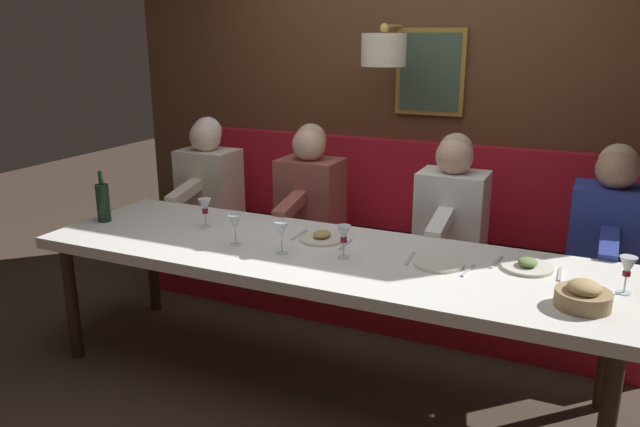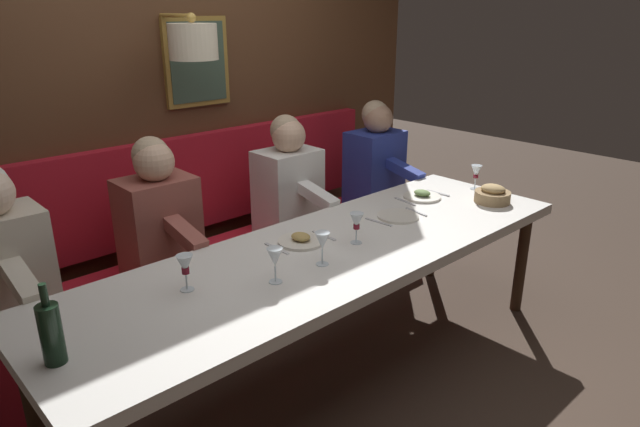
# 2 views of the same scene
# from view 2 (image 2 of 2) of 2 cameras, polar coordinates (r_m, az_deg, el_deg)

# --- Properties ---
(ground_plane) EXTENTS (12.00, 12.00, 0.00)m
(ground_plane) POSITION_cam_2_polar(r_m,az_deg,el_deg) (3.22, 0.91, -15.71)
(ground_plane) COLOR #423328
(dining_table) EXTENTS (0.90, 2.96, 0.74)m
(dining_table) POSITION_cam_2_polar(r_m,az_deg,el_deg) (2.87, 0.99, -4.63)
(dining_table) COLOR silver
(dining_table) RESTS_ON ground_plane
(banquette_bench) EXTENTS (0.52, 3.16, 0.45)m
(banquette_bench) POSITION_cam_2_polar(r_m,az_deg,el_deg) (3.70, -8.72, -6.75)
(banquette_bench) COLOR red
(banquette_bench) RESTS_ON ground_plane
(back_wall_panel) EXTENTS (0.59, 4.36, 2.90)m
(back_wall_panel) POSITION_cam_2_polar(r_m,az_deg,el_deg) (3.83, -14.62, 11.70)
(back_wall_panel) COLOR #51331E
(back_wall_panel) RESTS_ON ground_plane
(diner_nearest) EXTENTS (0.60, 0.40, 0.79)m
(diner_nearest) POSITION_cam_2_polar(r_m,az_deg,el_deg) (4.31, 5.65, 5.73)
(diner_nearest) COLOR #283893
(diner_nearest) RESTS_ON banquette_bench
(diner_near) EXTENTS (0.60, 0.40, 0.79)m
(diner_near) POSITION_cam_2_polar(r_m,az_deg,el_deg) (3.73, -3.22, 3.49)
(diner_near) COLOR white
(diner_near) RESTS_ON banquette_bench
(diner_middle) EXTENTS (0.60, 0.40, 0.79)m
(diner_middle) POSITION_cam_2_polar(r_m,az_deg,el_deg) (3.24, -16.08, 0.10)
(diner_middle) COLOR #934C42
(diner_middle) RESTS_ON banquette_bench
(diner_far) EXTENTS (0.60, 0.40, 0.79)m
(diner_far) POSITION_cam_2_polar(r_m,az_deg,el_deg) (3.00, -29.65, -3.49)
(diner_far) COLOR beige
(diner_far) RESTS_ON banquette_bench
(place_setting_0) EXTENTS (0.24, 0.31, 0.05)m
(place_setting_0) POSITION_cam_2_polar(r_m,az_deg,el_deg) (2.91, -1.95, -2.70)
(place_setting_0) COLOR silver
(place_setting_0) RESTS_ON dining_table
(place_setting_1) EXTENTS (0.24, 0.32, 0.01)m
(place_setting_1) POSITION_cam_2_polar(r_m,az_deg,el_deg) (3.29, 7.90, -0.28)
(place_setting_1) COLOR silver
(place_setting_1) RESTS_ON dining_table
(place_setting_2) EXTENTS (0.24, 0.32, 0.05)m
(place_setting_2) POSITION_cam_2_polar(r_m,az_deg,el_deg) (3.65, 10.30, 1.80)
(place_setting_2) COLOR silver
(place_setting_2) RESTS_ON dining_table
(wine_glass_0) EXTENTS (0.07, 0.07, 0.16)m
(wine_glass_0) POSITION_cam_2_polar(r_m,az_deg,el_deg) (3.88, 15.55, 4.04)
(wine_glass_0) COLOR silver
(wine_glass_0) RESTS_ON dining_table
(wine_glass_1) EXTENTS (0.07, 0.07, 0.16)m
(wine_glass_1) POSITION_cam_2_polar(r_m,az_deg,el_deg) (2.47, -4.59, -4.53)
(wine_glass_1) COLOR silver
(wine_glass_1) RESTS_ON dining_table
(wine_glass_2) EXTENTS (0.07, 0.07, 0.16)m
(wine_glass_2) POSITION_cam_2_polar(r_m,az_deg,el_deg) (2.63, 0.23, -2.88)
(wine_glass_2) COLOR silver
(wine_glass_2) RESTS_ON dining_table
(wine_glass_3) EXTENTS (0.07, 0.07, 0.16)m
(wine_glass_3) POSITION_cam_2_polar(r_m,az_deg,el_deg) (2.87, 3.73, -0.88)
(wine_glass_3) COLOR silver
(wine_glass_3) RESTS_ON dining_table
(wine_glass_4) EXTENTS (0.07, 0.07, 0.16)m
(wine_glass_4) POSITION_cam_2_polar(r_m,az_deg,el_deg) (2.46, -13.52, -5.17)
(wine_glass_4) COLOR silver
(wine_glass_4) RESTS_ON dining_table
(wine_bottle) EXTENTS (0.08, 0.08, 0.30)m
(wine_bottle) POSITION_cam_2_polar(r_m,az_deg,el_deg) (2.14, -25.60, -10.85)
(wine_bottle) COLOR black
(wine_bottle) RESTS_ON dining_table
(bread_bowl) EXTENTS (0.22, 0.22, 0.12)m
(bread_bowl) POSITION_cam_2_polar(r_m,az_deg,el_deg) (3.66, 17.09, 1.83)
(bread_bowl) COLOR #9E7F56
(bread_bowl) RESTS_ON dining_table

